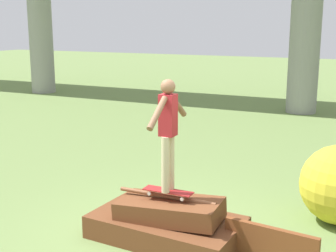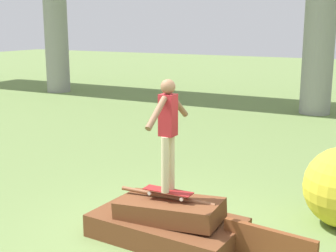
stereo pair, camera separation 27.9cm
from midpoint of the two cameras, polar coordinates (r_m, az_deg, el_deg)
name	(u,v)px [view 1 (the left image)]	position (r m, az deg, el deg)	size (l,w,h in m)	color
ground_plane	(167,238)	(7.41, -1.29, -13.52)	(80.00, 80.00, 0.00)	olive
scrap_pile	(167,223)	(7.28, -1.21, -11.73)	(2.35, 1.40, 0.71)	brown
scrap_plank_loose	(270,245)	(6.72, 11.14, -14.11)	(1.33, 0.25, 0.53)	brown
skateboard	(168,191)	(7.04, -1.15, -7.97)	(0.77, 0.22, 0.09)	maroon
skater	(168,127)	(6.76, -1.18, -0.14)	(0.22, 1.21, 1.67)	#C6B78E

